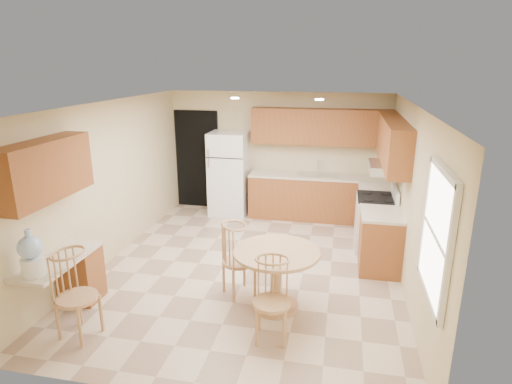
% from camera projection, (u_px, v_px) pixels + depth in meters
% --- Properties ---
extents(floor, '(5.50, 5.50, 0.00)m').
position_uv_depth(floor, '(249.00, 268.00, 6.62)').
color(floor, beige).
rests_on(floor, ground).
extents(ceiling, '(4.50, 5.50, 0.02)m').
position_uv_depth(ceiling, '(249.00, 104.00, 5.89)').
color(ceiling, white).
rests_on(ceiling, wall_back).
extents(wall_back, '(4.50, 0.02, 2.50)m').
position_uv_depth(wall_back, '(278.00, 154.00, 8.83)').
color(wall_back, '#CCB78A').
rests_on(wall_back, floor).
extents(wall_front, '(4.50, 0.02, 2.50)m').
position_uv_depth(wall_front, '(180.00, 281.00, 3.68)').
color(wall_front, '#CCB78A').
rests_on(wall_front, floor).
extents(wall_left, '(0.02, 5.50, 2.50)m').
position_uv_depth(wall_left, '(109.00, 183.00, 6.69)').
color(wall_left, '#CCB78A').
rests_on(wall_left, floor).
extents(wall_right, '(0.02, 5.50, 2.50)m').
position_uv_depth(wall_right, '(410.00, 201.00, 5.82)').
color(wall_right, '#CCB78A').
rests_on(wall_right, floor).
extents(doorway, '(0.90, 0.02, 2.10)m').
position_uv_depth(doorway, '(197.00, 159.00, 9.21)').
color(doorway, black).
rests_on(doorway, floor).
extents(base_cab_back, '(2.75, 0.60, 0.87)m').
position_uv_depth(base_cab_back, '(318.00, 198.00, 8.62)').
color(base_cab_back, '#945125').
rests_on(base_cab_back, floor).
extents(counter_back, '(2.75, 0.63, 0.04)m').
position_uv_depth(counter_back, '(319.00, 176.00, 8.49)').
color(counter_back, beige).
rests_on(counter_back, base_cab_back).
extents(base_cab_right_a, '(0.60, 0.59, 0.87)m').
position_uv_depth(base_cab_right_a, '(374.00, 211.00, 7.86)').
color(base_cab_right_a, '#945125').
rests_on(base_cab_right_a, floor).
extents(counter_right_a, '(0.63, 0.59, 0.04)m').
position_uv_depth(counter_right_a, '(376.00, 187.00, 7.72)').
color(counter_right_a, beige).
rests_on(counter_right_a, base_cab_right_a).
extents(base_cab_right_b, '(0.60, 0.80, 0.87)m').
position_uv_depth(base_cab_right_b, '(380.00, 242.00, 6.49)').
color(base_cab_right_b, '#945125').
rests_on(base_cab_right_b, floor).
extents(counter_right_b, '(0.63, 0.80, 0.04)m').
position_uv_depth(counter_right_b, '(383.00, 214.00, 6.36)').
color(counter_right_b, beige).
rests_on(counter_right_b, base_cab_right_b).
extents(upper_cab_back, '(2.75, 0.33, 0.70)m').
position_uv_depth(upper_cab_back, '(321.00, 127.00, 8.34)').
color(upper_cab_back, '#945125').
rests_on(upper_cab_back, wall_back).
extents(upper_cab_right, '(0.33, 2.42, 0.70)m').
position_uv_depth(upper_cab_right, '(393.00, 141.00, 6.81)').
color(upper_cab_right, '#945125').
rests_on(upper_cab_right, wall_right).
extents(upper_cab_left, '(0.33, 1.40, 0.70)m').
position_uv_depth(upper_cab_left, '(45.00, 170.00, 4.98)').
color(upper_cab_left, '#945125').
rests_on(upper_cab_left, wall_left).
extents(sink, '(0.78, 0.44, 0.01)m').
position_uv_depth(sink, '(317.00, 175.00, 8.49)').
color(sink, silver).
rests_on(sink, counter_back).
extents(range_hood, '(0.50, 0.76, 0.14)m').
position_uv_depth(range_hood, '(385.00, 168.00, 6.93)').
color(range_hood, silver).
rests_on(range_hood, upper_cab_right).
extents(desk_pedestal, '(0.48, 0.42, 0.72)m').
position_uv_depth(desk_pedestal, '(81.00, 275.00, 5.66)').
color(desk_pedestal, '#945125').
rests_on(desk_pedestal, floor).
extents(desk_top, '(0.50, 1.20, 0.04)m').
position_uv_depth(desk_top, '(58.00, 260.00, 5.19)').
color(desk_top, beige).
rests_on(desk_top, desk_pedestal).
extents(window, '(0.06, 1.12, 1.30)m').
position_uv_depth(window, '(437.00, 235.00, 4.02)').
color(window, white).
rests_on(window, wall_right).
extents(can_light_a, '(0.14, 0.14, 0.02)m').
position_uv_depth(can_light_a, '(235.00, 98.00, 7.12)').
color(can_light_a, white).
rests_on(can_light_a, ceiling).
extents(can_light_b, '(0.14, 0.14, 0.02)m').
position_uv_depth(can_light_b, '(320.00, 100.00, 6.85)').
color(can_light_b, white).
rests_on(can_light_b, ceiling).
extents(refrigerator, '(0.76, 0.74, 1.72)m').
position_uv_depth(refrigerator, '(229.00, 174.00, 8.80)').
color(refrigerator, white).
rests_on(refrigerator, floor).
extents(stove, '(0.65, 0.76, 1.09)m').
position_uv_depth(stove, '(375.00, 222.00, 7.22)').
color(stove, white).
rests_on(stove, floor).
extents(dining_table, '(1.09, 1.09, 0.81)m').
position_uv_depth(dining_table, '(276.00, 271.00, 5.40)').
color(dining_table, tan).
rests_on(dining_table, floor).
extents(chair_table_a, '(0.45, 0.56, 1.01)m').
position_uv_depth(chair_table_a, '(237.00, 256.00, 5.63)').
color(chair_table_a, tan).
rests_on(chair_table_a, floor).
extents(chair_table_b, '(0.43, 0.43, 0.98)m').
position_uv_depth(chair_table_b, '(270.00, 297.00, 4.68)').
color(chair_table_b, tan).
rests_on(chair_table_b, floor).
extents(chair_desk, '(0.46, 0.59, 1.04)m').
position_uv_depth(chair_desk, '(70.00, 291.00, 4.72)').
color(chair_desk, tan).
rests_on(chair_desk, floor).
extents(water_crock, '(0.26, 0.26, 0.55)m').
position_uv_depth(water_crock, '(31.00, 255.00, 4.72)').
color(water_crock, white).
rests_on(water_crock, desk_top).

